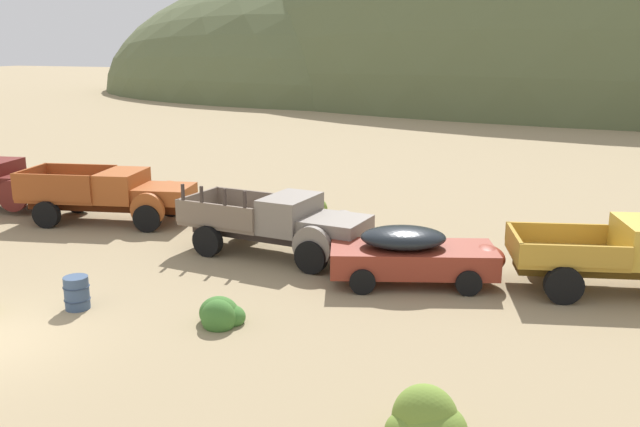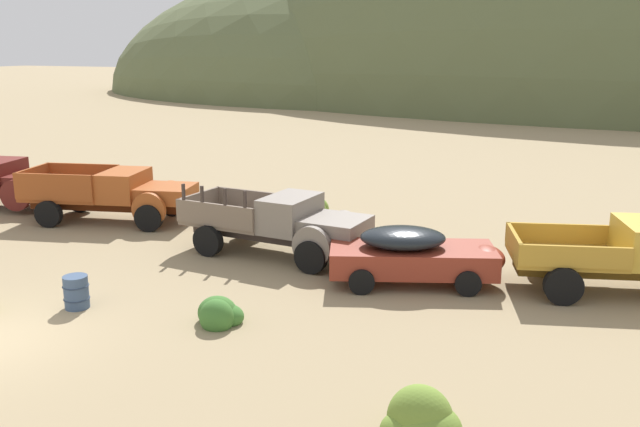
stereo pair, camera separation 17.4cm
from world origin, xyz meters
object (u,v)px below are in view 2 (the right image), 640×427
object	(u,v)px
truck_oxide_orange	(121,194)
truck_primer_gray	(287,224)
car_rust_red	(417,254)
oil_drum_foreground	(76,292)

from	to	relation	value
truck_oxide_orange	truck_primer_gray	bearing A→B (deg)	-24.62
truck_primer_gray	car_rust_red	size ratio (longest dim) A/B	1.21
truck_primer_gray	oil_drum_foreground	distance (m)	6.56
truck_oxide_orange	car_rust_red	xyz separation A→B (m)	(11.61, -2.36, -0.20)
car_rust_red	oil_drum_foreground	world-z (taller)	car_rust_red
truck_oxide_orange	truck_primer_gray	size ratio (longest dim) A/B	1.07
car_rust_red	oil_drum_foreground	distance (m)	8.78
truck_oxide_orange	car_rust_red	bearing A→B (deg)	-24.79
truck_oxide_orange	car_rust_red	distance (m)	11.85
oil_drum_foreground	car_rust_red	bearing A→B (deg)	34.01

